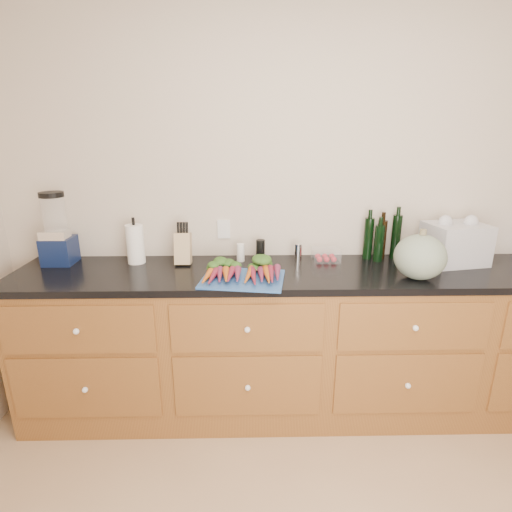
{
  "coord_description": "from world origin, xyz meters",
  "views": [
    {
      "loc": [
        -0.44,
        -0.92,
        1.72
      ],
      "look_at": [
        -0.4,
        1.2,
        1.06
      ],
      "focal_mm": 28.0,
      "sensor_mm": 36.0,
      "label": 1
    }
  ],
  "objects_px": {
    "squash": "(420,257)",
    "paper_towel": "(135,244)",
    "cutting_board": "(243,279)",
    "knife_block": "(183,249)",
    "tomato_box": "(326,255)",
    "carrots": "(243,271)",
    "blender_appliance": "(57,233)"
  },
  "relations": [
    {
      "from": "squash",
      "to": "paper_towel",
      "type": "distance_m",
      "value": 1.67
    },
    {
      "from": "paper_towel",
      "to": "squash",
      "type": "bearing_deg",
      "value": -10.78
    },
    {
      "from": "cutting_board",
      "to": "paper_towel",
      "type": "bearing_deg",
      "value": 154.31
    },
    {
      "from": "knife_block",
      "to": "tomato_box",
      "type": "relative_size",
      "value": 1.14
    },
    {
      "from": "cutting_board",
      "to": "squash",
      "type": "bearing_deg",
      "value": 0.46
    },
    {
      "from": "squash",
      "to": "paper_towel",
      "type": "bearing_deg",
      "value": 169.22
    },
    {
      "from": "tomato_box",
      "to": "squash",
      "type": "bearing_deg",
      "value": -35.37
    },
    {
      "from": "carrots",
      "to": "blender_appliance",
      "type": "relative_size",
      "value": 0.97
    },
    {
      "from": "blender_appliance",
      "to": "paper_towel",
      "type": "relative_size",
      "value": 1.83
    },
    {
      "from": "cutting_board",
      "to": "carrots",
      "type": "distance_m",
      "value": 0.05
    },
    {
      "from": "squash",
      "to": "blender_appliance",
      "type": "relative_size",
      "value": 0.63
    },
    {
      "from": "cutting_board",
      "to": "carrots",
      "type": "relative_size",
      "value": 1.03
    },
    {
      "from": "cutting_board",
      "to": "paper_towel",
      "type": "distance_m",
      "value": 0.75
    },
    {
      "from": "paper_towel",
      "to": "knife_block",
      "type": "bearing_deg",
      "value": -3.87
    },
    {
      "from": "carrots",
      "to": "knife_block",
      "type": "height_order",
      "value": "knife_block"
    },
    {
      "from": "blender_appliance",
      "to": "carrots",
      "type": "bearing_deg",
      "value": -13.69
    },
    {
      "from": "knife_block",
      "to": "tomato_box",
      "type": "height_order",
      "value": "knife_block"
    },
    {
      "from": "squash",
      "to": "paper_towel",
      "type": "relative_size",
      "value": 1.15
    },
    {
      "from": "paper_towel",
      "to": "knife_block",
      "type": "xyz_separation_m",
      "value": [
        0.3,
        -0.02,
        -0.02
      ]
    },
    {
      "from": "carrots",
      "to": "knife_block",
      "type": "relative_size",
      "value": 2.24
    },
    {
      "from": "blender_appliance",
      "to": "squash",
      "type": "bearing_deg",
      "value": -8.36
    },
    {
      "from": "blender_appliance",
      "to": "tomato_box",
      "type": "xyz_separation_m",
      "value": [
        1.65,
        0.01,
        -0.15
      ]
    },
    {
      "from": "blender_appliance",
      "to": "paper_towel",
      "type": "height_order",
      "value": "blender_appliance"
    },
    {
      "from": "knife_block",
      "to": "tomato_box",
      "type": "bearing_deg",
      "value": 1.93
    },
    {
      "from": "carrots",
      "to": "tomato_box",
      "type": "xyz_separation_m",
      "value": [
        0.52,
        0.29,
        0.0
      ]
    },
    {
      "from": "squash",
      "to": "tomato_box",
      "type": "bearing_deg",
      "value": 144.63
    },
    {
      "from": "cutting_board",
      "to": "knife_block",
      "type": "bearing_deg",
      "value": 140.96
    },
    {
      "from": "blender_appliance",
      "to": "tomato_box",
      "type": "bearing_deg",
      "value": 0.43
    },
    {
      "from": "cutting_board",
      "to": "paper_towel",
      "type": "xyz_separation_m",
      "value": [
        -0.67,
        0.32,
        0.11
      ]
    },
    {
      "from": "knife_block",
      "to": "squash",
      "type": "bearing_deg",
      "value": -12.27
    },
    {
      "from": "squash",
      "to": "tomato_box",
      "type": "xyz_separation_m",
      "value": [
        -0.45,
        0.32,
        -0.09
      ]
    },
    {
      "from": "blender_appliance",
      "to": "tomato_box",
      "type": "relative_size",
      "value": 2.63
    }
  ]
}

